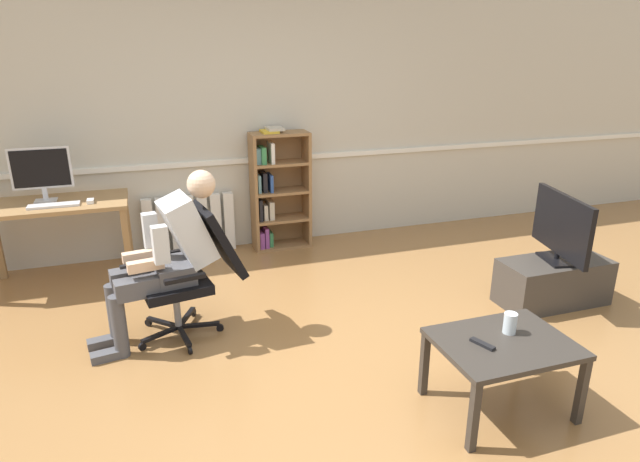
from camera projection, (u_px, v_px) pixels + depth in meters
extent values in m
plane|color=olive|center=(339.00, 374.00, 3.54)|extent=(18.00, 18.00, 0.00)
cube|color=beige|center=(250.00, 117.00, 5.47)|extent=(12.00, 0.10, 2.70)
cube|color=white|center=(253.00, 160.00, 5.55)|extent=(12.00, 0.03, 0.05)
cube|color=#9E7547|center=(128.00, 248.00, 4.71)|extent=(0.06, 0.06, 0.72)
cube|color=#9E7547|center=(128.00, 229.00, 5.21)|extent=(0.06, 0.06, 0.72)
cube|color=#9E7547|center=(54.00, 204.00, 4.67)|extent=(1.20, 0.64, 0.04)
cube|color=silver|center=(46.00, 200.00, 4.69)|extent=(0.18, 0.14, 0.01)
cube|color=silver|center=(45.00, 194.00, 4.69)|extent=(0.04, 0.02, 0.10)
cube|color=silver|center=(41.00, 168.00, 4.62)|extent=(0.49, 0.02, 0.36)
cube|color=black|center=(41.00, 168.00, 4.60)|extent=(0.45, 0.00, 0.32)
cube|color=silver|center=(54.00, 205.00, 4.54)|extent=(0.41, 0.12, 0.02)
cube|color=white|center=(90.00, 201.00, 4.64)|extent=(0.06, 0.10, 0.03)
cube|color=olive|center=(254.00, 194.00, 5.50)|extent=(0.03, 0.28, 1.22)
cube|color=olive|center=(307.00, 189.00, 5.66)|extent=(0.03, 0.28, 1.22)
cube|color=olive|center=(277.00, 188.00, 5.71)|extent=(0.56, 0.02, 1.22)
cube|color=olive|center=(282.00, 245.00, 5.78)|extent=(0.53, 0.28, 0.03)
cube|color=olive|center=(281.00, 218.00, 5.68)|extent=(0.53, 0.28, 0.03)
cube|color=olive|center=(281.00, 191.00, 5.58)|extent=(0.53, 0.28, 0.03)
cube|color=olive|center=(280.00, 163.00, 5.48)|extent=(0.53, 0.28, 0.03)
cube|color=olive|center=(279.00, 134.00, 5.38)|extent=(0.53, 0.28, 0.03)
cube|color=#89428E|center=(261.00, 239.00, 5.66)|extent=(0.05, 0.19, 0.17)
cube|color=black|center=(259.00, 209.00, 5.56)|extent=(0.03, 0.19, 0.23)
cube|color=#6699A3|center=(258.00, 183.00, 5.49)|extent=(0.03, 0.19, 0.18)
cube|color=#6699A3|center=(257.00, 155.00, 5.39)|extent=(0.05, 0.19, 0.16)
cube|color=#89428E|center=(266.00, 236.00, 5.67)|extent=(0.04, 0.19, 0.22)
cube|color=beige|center=(264.00, 211.00, 5.60)|extent=(0.04, 0.19, 0.16)
cube|color=black|center=(264.00, 181.00, 5.50)|extent=(0.04, 0.19, 0.20)
cube|color=#38844C|center=(262.00, 155.00, 5.38)|extent=(0.05, 0.19, 0.17)
cube|color=#38844C|center=(270.00, 238.00, 5.72)|extent=(0.04, 0.19, 0.15)
cube|color=beige|center=(270.00, 209.00, 5.62)|extent=(0.05, 0.19, 0.19)
cube|color=#2D519E|center=(270.00, 182.00, 5.51)|extent=(0.03, 0.19, 0.18)
cube|color=white|center=(271.00, 152.00, 5.40)|extent=(0.03, 0.19, 0.21)
cube|color=gold|center=(269.00, 131.00, 5.37)|extent=(0.16, 0.22, 0.02)
cube|color=beige|center=(275.00, 129.00, 5.38)|extent=(0.16, 0.22, 0.02)
cube|color=white|center=(149.00, 229.00, 5.39)|extent=(0.10, 0.08, 0.61)
cube|color=white|center=(163.00, 227.00, 5.43)|extent=(0.10, 0.08, 0.61)
cube|color=white|center=(176.00, 226.00, 5.47)|extent=(0.10, 0.08, 0.61)
cube|color=white|center=(190.00, 225.00, 5.51)|extent=(0.10, 0.08, 0.61)
cube|color=white|center=(203.00, 223.00, 5.55)|extent=(0.10, 0.08, 0.61)
cube|color=white|center=(216.00, 222.00, 5.59)|extent=(0.10, 0.08, 0.61)
cube|color=white|center=(229.00, 221.00, 5.63)|extent=(0.10, 0.08, 0.61)
cube|color=black|center=(184.00, 336.00, 3.87)|extent=(0.09, 0.30, 0.02)
cylinder|color=black|center=(190.00, 350.00, 3.76)|extent=(0.03, 0.06, 0.06)
cube|color=black|center=(199.00, 325.00, 4.02)|extent=(0.30, 0.08, 0.02)
cylinder|color=black|center=(220.00, 328.00, 4.06)|extent=(0.06, 0.03, 0.06)
cube|color=black|center=(186.00, 317.00, 4.14)|extent=(0.17, 0.28, 0.02)
cylinder|color=black|center=(194.00, 312.00, 4.29)|extent=(0.04, 0.06, 0.06)
cube|color=black|center=(163.00, 322.00, 4.06)|extent=(0.24, 0.24, 0.02)
cylinder|color=black|center=(148.00, 323.00, 4.13)|extent=(0.06, 0.05, 0.06)
cube|color=black|center=(161.00, 334.00, 3.90)|extent=(0.28, 0.17, 0.02)
cylinder|color=black|center=(142.00, 347.00, 3.81)|extent=(0.06, 0.05, 0.06)
cylinder|color=gray|center=(177.00, 307.00, 3.94)|extent=(0.05, 0.05, 0.30)
cube|color=black|center=(175.00, 284.00, 3.88)|extent=(0.53, 0.53, 0.07)
cube|color=black|center=(219.00, 239.00, 3.94)|extent=(0.36, 0.48, 0.53)
cube|color=black|center=(167.00, 254.00, 4.06)|extent=(0.28, 0.09, 0.03)
cube|color=black|center=(185.00, 279.00, 3.63)|extent=(0.28, 0.09, 0.03)
cube|color=#4C4C51|center=(173.00, 271.00, 3.85)|extent=(0.31, 0.38, 0.14)
cube|color=silver|center=(188.00, 230.00, 3.81)|extent=(0.41, 0.40, 0.52)
sphere|color=beige|center=(201.00, 184.00, 3.76)|extent=(0.20, 0.20, 0.20)
cube|color=black|center=(131.00, 265.00, 3.69)|extent=(0.15, 0.06, 0.02)
cube|color=#4C4C51|center=(141.00, 276.00, 3.85)|extent=(0.43, 0.20, 0.13)
cylinder|color=#4C4C51|center=(115.00, 314.00, 3.84)|extent=(0.10, 0.10, 0.46)
cube|color=#4C4C51|center=(104.00, 342.00, 3.86)|extent=(0.23, 0.13, 0.06)
cube|color=#4C4C51|center=(147.00, 286.00, 3.68)|extent=(0.43, 0.20, 0.13)
cylinder|color=#4C4C51|center=(119.00, 326.00, 3.67)|extent=(0.10, 0.10, 0.46)
cube|color=#4C4C51|center=(108.00, 355.00, 3.70)|extent=(0.23, 0.13, 0.06)
cube|color=silver|center=(150.00, 231.00, 3.85)|extent=(0.11, 0.10, 0.26)
cube|color=beige|center=(140.00, 256.00, 3.80)|extent=(0.25, 0.11, 0.07)
cube|color=silver|center=(160.00, 245.00, 3.58)|extent=(0.11, 0.10, 0.26)
cube|color=beige|center=(146.00, 265.00, 3.64)|extent=(0.25, 0.11, 0.07)
cube|color=#3D3833|center=(553.00, 282.00, 4.46)|extent=(0.90, 0.41, 0.38)
cube|color=black|center=(556.00, 259.00, 4.39)|extent=(0.26, 0.36, 0.02)
cylinder|color=black|center=(557.00, 255.00, 4.38)|extent=(0.04, 0.04, 0.05)
cube|color=black|center=(562.00, 224.00, 4.30)|extent=(0.21, 0.79, 0.49)
cube|color=#9EBCF4|center=(564.00, 224.00, 4.30)|extent=(0.16, 0.74, 0.45)
cube|color=#332D28|center=(474.00, 417.00, 2.81)|extent=(0.04, 0.04, 0.42)
cube|color=#332D28|center=(581.00, 391.00, 3.02)|extent=(0.04, 0.04, 0.42)
cube|color=#332D28|center=(521.00, 345.00, 3.49)|extent=(0.04, 0.04, 0.42)
cube|color=#332D28|center=(424.00, 364.00, 3.28)|extent=(0.04, 0.04, 0.42)
cube|color=#332D28|center=(504.00, 343.00, 3.07)|extent=(0.76, 0.58, 0.03)
cylinder|color=silver|center=(510.00, 323.00, 3.14)|extent=(0.08, 0.08, 0.13)
cube|color=black|center=(482.00, 344.00, 3.02)|extent=(0.09, 0.15, 0.02)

